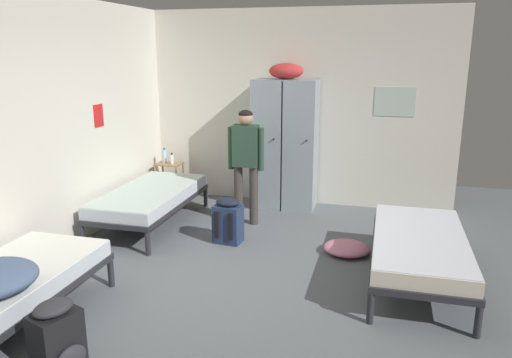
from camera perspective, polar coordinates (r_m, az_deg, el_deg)
name	(u,v)px	position (r m, az deg, el deg)	size (l,w,h in m)	color
ground_plane	(250,274)	(5.15, -0.76, -11.00)	(8.37, 8.37, 0.00)	slate
room_backdrop	(184,118)	(6.26, -8.39, 6.99)	(4.53, 5.29, 2.82)	silver
locker_bank	(285,142)	(7.06, 3.40, 4.34)	(0.90, 0.55, 2.07)	#8C99A3
shelf_unit	(170,177)	(7.66, -10.00, 0.20)	(0.38, 0.30, 0.57)	#99704C
bed_left_rear	(150,197)	(6.55, -12.20, -2.08)	(0.90, 1.90, 0.49)	#28282D
bed_right	(419,246)	(5.11, 18.42, -7.35)	(0.90, 1.90, 0.49)	#28282D
bed_left_front	(2,288)	(4.54, -27.45, -11.15)	(0.90, 1.90, 0.49)	#28282D
person_traveler	(246,156)	(6.34, -1.19, 2.64)	(0.48, 0.20, 1.51)	#3D3833
water_bottle	(164,156)	(7.64, -10.59, 2.66)	(0.06, 0.06, 0.23)	#B2DBEA
lotion_bottle	(172,159)	(7.53, -9.74, 2.31)	(0.05, 0.05, 0.17)	white
backpack_black	(58,339)	(3.91, -22.05, -16.82)	(0.40, 0.38, 0.55)	black
backpack_navy	(228,221)	(5.89, -3.23, -4.92)	(0.34, 0.36, 0.55)	navy
clothes_pile_pink	(347,248)	(5.71, 10.48, -7.89)	(0.52, 0.48, 0.13)	pink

